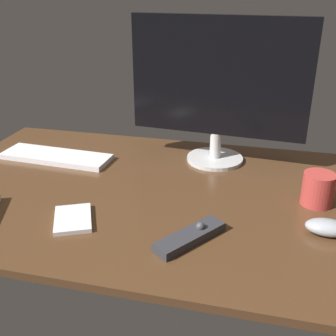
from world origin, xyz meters
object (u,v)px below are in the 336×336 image
at_px(keyboard, 56,157).
at_px(media_remote, 191,236).
at_px(computer_mouse, 327,227).
at_px(monitor, 219,84).
at_px(notepad, 73,219).
at_px(coffee_mug, 318,189).

distance_m(keyboard, media_remote, 0.65).
bearing_deg(keyboard, computer_mouse, -14.10).
relative_size(monitor, computer_mouse, 5.50).
bearing_deg(keyboard, media_remote, -31.21).
height_order(monitor, keyboard, monitor).
bearing_deg(monitor, notepad, -117.40).
relative_size(keyboard, media_remote, 2.03).
distance_m(monitor, keyboard, 0.59).
relative_size(monitor, media_remote, 3.05).
distance_m(keyboard, notepad, 0.42).
height_order(computer_mouse, media_remote, computer_mouse).
xyz_separation_m(keyboard, media_remote, (0.53, -0.37, 0.00)).
bearing_deg(media_remote, notepad, 122.27).
xyz_separation_m(computer_mouse, notepad, (-0.61, -0.09, -0.01)).
bearing_deg(notepad, keyboard, 123.17).
bearing_deg(keyboard, notepad, -53.48).
xyz_separation_m(media_remote, coffee_mug, (0.30, 0.25, 0.03)).
height_order(coffee_mug, notepad, coffee_mug).
bearing_deg(coffee_mug, keyboard, 172.10).
distance_m(computer_mouse, media_remote, 0.33).
height_order(keyboard, media_remote, media_remote).
distance_m(monitor, computer_mouse, 0.55).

